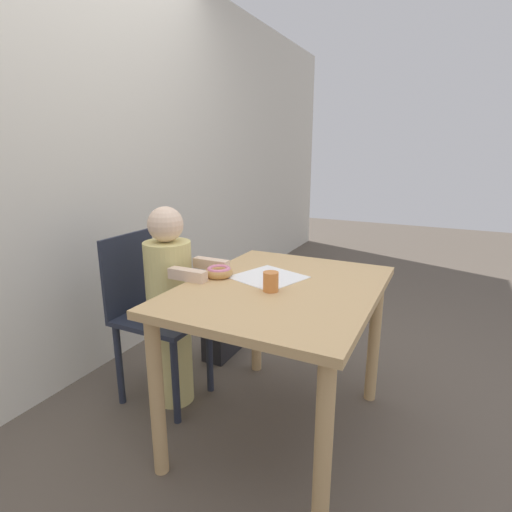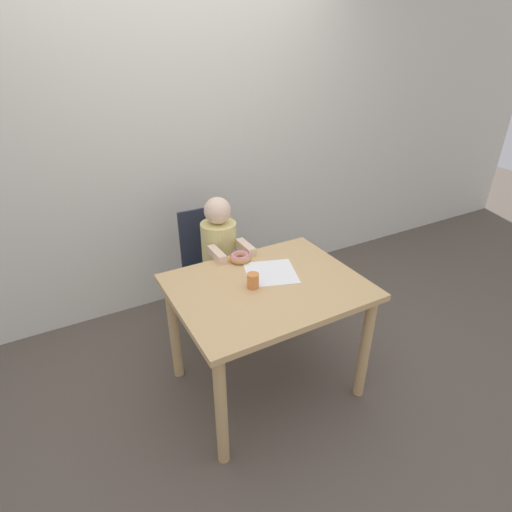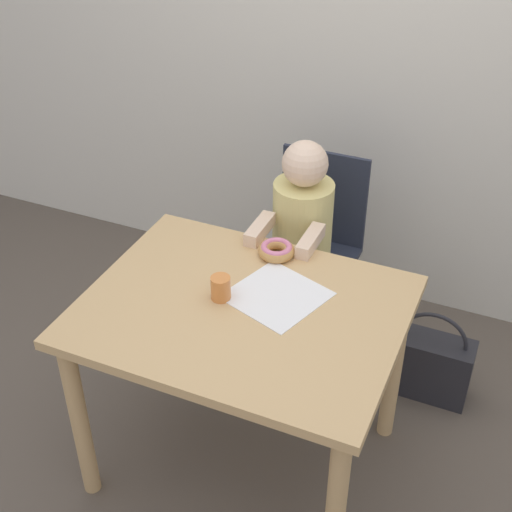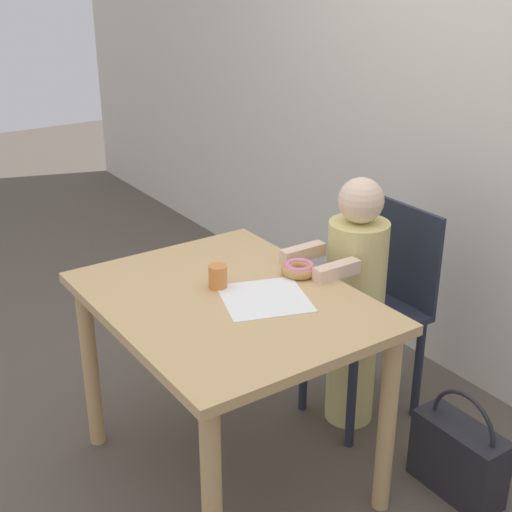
{
  "view_description": "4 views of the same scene",
  "coord_description": "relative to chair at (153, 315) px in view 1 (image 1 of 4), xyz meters",
  "views": [
    {
      "loc": [
        -1.52,
        -0.62,
        1.3
      ],
      "look_at": [
        -0.01,
        0.12,
        0.85
      ],
      "focal_mm": 28.0,
      "sensor_mm": 36.0,
      "label": 1
    },
    {
      "loc": [
        -0.95,
        -1.57,
        1.89
      ],
      "look_at": [
        -0.01,
        0.12,
        0.85
      ],
      "focal_mm": 28.0,
      "sensor_mm": 36.0,
      "label": 2
    },
    {
      "loc": [
        0.75,
        -1.61,
        2.16
      ],
      "look_at": [
        -0.01,
        0.12,
        0.85
      ],
      "focal_mm": 50.0,
      "sensor_mm": 36.0,
      "label": 3
    },
    {
      "loc": [
        1.83,
        -1.13,
        1.8
      ],
      "look_at": [
        -0.01,
        0.12,
        0.85
      ],
      "focal_mm": 50.0,
      "sensor_mm": 36.0,
      "label": 4
    }
  ],
  "objects": [
    {
      "name": "child_figure",
      "position": [
        -0.0,
        -0.12,
        0.06
      ],
      "size": [
        0.25,
        0.4,
        1.04
      ],
      "color": "#E0D17F",
      "rests_on": "ground_plane"
    },
    {
      "name": "napkin",
      "position": [
        0.1,
        -0.62,
        0.27
      ],
      "size": [
        0.35,
        0.35,
        0.0
      ],
      "color": "white",
      "rests_on": "dining_table"
    },
    {
      "name": "wall_back",
      "position": [
        0.02,
        0.53,
        0.78
      ],
      "size": [
        8.0,
        0.05,
        2.5
      ],
      "color": "silver",
      "rests_on": "ground_plane"
    },
    {
      "name": "donut",
      "position": [
        0.01,
        -0.4,
        0.29
      ],
      "size": [
        0.13,
        0.13,
        0.05
      ],
      "color": "tan",
      "rests_on": "dining_table"
    },
    {
      "name": "dining_table",
      "position": [
        0.02,
        -0.71,
        0.15
      ],
      "size": [
        1.02,
        0.8,
        0.73
      ],
      "color": "tan",
      "rests_on": "ground_plane"
    },
    {
      "name": "handbag",
      "position": [
        0.56,
        -0.09,
        -0.32
      ],
      "size": [
        0.34,
        0.15,
        0.41
      ],
      "color": "#232328",
      "rests_on": "ground_plane"
    },
    {
      "name": "ground_plane",
      "position": [
        0.02,
        -0.71,
        -0.47
      ],
      "size": [
        12.0,
        12.0,
        0.0
      ],
      "primitive_type": "plane",
      "color": "brown"
    },
    {
      "name": "cup",
      "position": [
        -0.07,
        -0.7,
        0.31
      ],
      "size": [
        0.06,
        0.06,
        0.08
      ],
      "color": "orange",
      "rests_on": "dining_table"
    },
    {
      "name": "chair",
      "position": [
        0.0,
        0.0,
        0.0
      ],
      "size": [
        0.37,
        0.43,
        0.88
      ],
      "color": "#232838",
      "rests_on": "ground_plane"
    }
  ]
}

